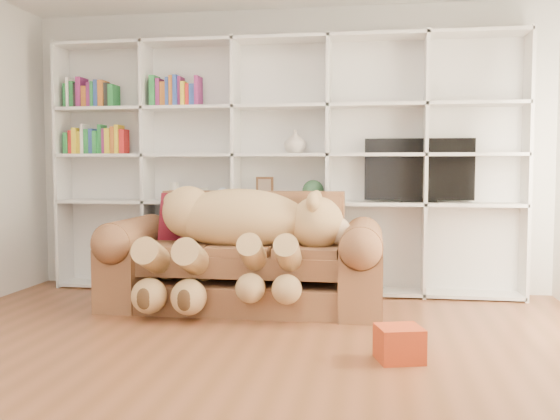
% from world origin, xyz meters
% --- Properties ---
extents(floor, '(5.00, 5.00, 0.00)m').
position_xyz_m(floor, '(0.00, 0.00, 0.00)').
color(floor, brown).
rests_on(floor, ground).
extents(wall_back, '(5.00, 0.02, 2.70)m').
position_xyz_m(wall_back, '(0.00, 2.50, 1.35)').
color(wall_back, silver).
rests_on(wall_back, floor).
extents(bookshelf, '(4.43, 0.35, 2.40)m').
position_xyz_m(bookshelf, '(-0.24, 2.36, 1.31)').
color(bookshelf, silver).
rests_on(bookshelf, floor).
extents(sofa, '(2.31, 1.00, 0.97)m').
position_xyz_m(sofa, '(-0.21, 1.65, 0.37)').
color(sofa, brown).
rests_on(sofa, floor).
extents(teddy_bear, '(1.68, 0.93, 0.97)m').
position_xyz_m(teddy_bear, '(-0.24, 1.46, 0.67)').
color(teddy_bear, tan).
rests_on(teddy_bear, sofa).
extents(throw_pillow, '(0.46, 0.27, 0.47)m').
position_xyz_m(throw_pillow, '(-0.78, 1.82, 0.72)').
color(throw_pillow, '#580F15').
rests_on(throw_pillow, sofa).
extents(gift_box, '(0.32, 0.31, 0.21)m').
position_xyz_m(gift_box, '(1.03, 0.31, 0.11)').
color(gift_box, '#B23817').
rests_on(gift_box, floor).
extents(tv, '(0.99, 0.18, 0.58)m').
position_xyz_m(tv, '(1.27, 2.35, 1.15)').
color(tv, black).
rests_on(tv, bookshelf).
extents(picture_frame, '(0.18, 0.07, 0.22)m').
position_xyz_m(picture_frame, '(-0.16, 2.30, 0.99)').
color(picture_frame, '#53331C').
rests_on(picture_frame, bookshelf).
extents(green_vase, '(0.20, 0.20, 0.20)m').
position_xyz_m(green_vase, '(0.30, 2.30, 0.97)').
color(green_vase, '#2F5D3A').
rests_on(green_vase, bookshelf).
extents(figurine_tall, '(0.11, 0.11, 0.17)m').
position_xyz_m(figurine_tall, '(-1.06, 2.30, 0.95)').
color(figurine_tall, beige).
rests_on(figurine_tall, bookshelf).
extents(figurine_short, '(0.09, 0.09, 0.12)m').
position_xyz_m(figurine_short, '(-0.76, 2.30, 0.93)').
color(figurine_short, beige).
rests_on(figurine_short, bookshelf).
extents(snow_globe, '(0.12, 0.12, 0.12)m').
position_xyz_m(snow_globe, '(-0.57, 2.30, 0.93)').
color(snow_globe, white).
rests_on(snow_globe, bookshelf).
extents(shelf_vase, '(0.23, 0.23, 0.22)m').
position_xyz_m(shelf_vase, '(0.13, 2.30, 1.42)').
color(shelf_vase, beige).
rests_on(shelf_vase, bookshelf).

